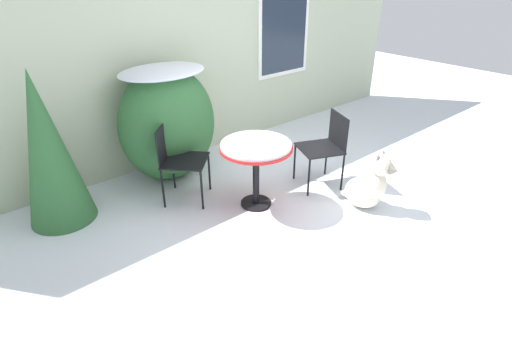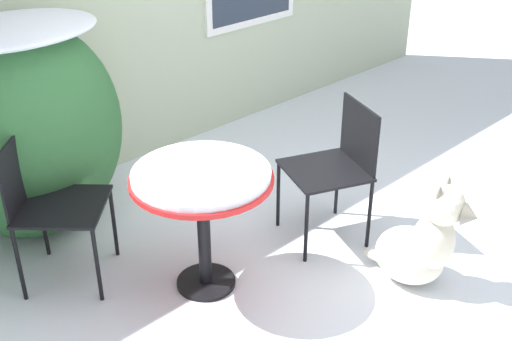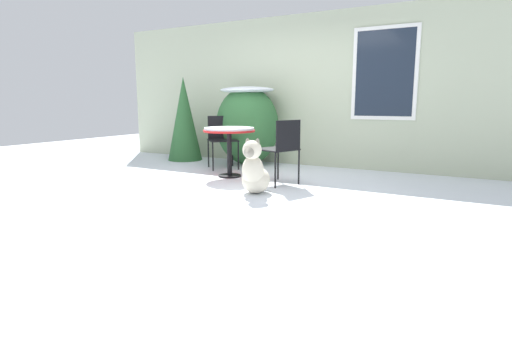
{
  "view_description": "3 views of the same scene",
  "coord_description": "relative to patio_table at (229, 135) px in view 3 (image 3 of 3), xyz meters",
  "views": [
    {
      "loc": [
        -3.0,
        -2.44,
        2.48
      ],
      "look_at": [
        -0.49,
        0.52,
        0.43
      ],
      "focal_mm": 28.0,
      "sensor_mm": 36.0,
      "label": 1
    },
    {
      "loc": [
        -2.39,
        -1.86,
        2.39
      ],
      "look_at": [
        0.0,
        0.6,
        0.55
      ],
      "focal_mm": 45.0,
      "sensor_mm": 36.0,
      "label": 2
    },
    {
      "loc": [
        2.78,
        -4.63,
        1.14
      ],
      "look_at": [
        0.41,
        -0.28,
        0.29
      ],
      "focal_mm": 28.0,
      "sensor_mm": 36.0,
      "label": 3
    }
  ],
  "objects": [
    {
      "name": "house_wall",
      "position": [
        0.56,
        1.68,
        0.7
      ],
      "size": [
        8.0,
        0.1,
        2.67
      ],
      "color": "#B2BC9E",
      "rests_on": "ground_plane"
    },
    {
      "name": "patio_table",
      "position": [
        0.0,
        0.0,
        0.0
      ],
      "size": [
        0.79,
        0.79,
        0.76
      ],
      "color": "black",
      "rests_on": "ground_plane"
    },
    {
      "name": "evergreen_bush",
      "position": [
        -1.77,
        1.13,
        0.16
      ],
      "size": [
        0.67,
        0.67,
        1.63
      ],
      "color": "#2D6033",
      "rests_on": "ground_plane"
    },
    {
      "name": "dog",
      "position": [
        0.91,
        -0.86,
        -0.38
      ],
      "size": [
        0.42,
        0.64,
        0.71
      ],
      "rotation": [
        0.0,
        0.0,
        0.18
      ],
      "color": "beige",
      "rests_on": "ground_plane"
    },
    {
      "name": "shrub_left",
      "position": [
        -0.38,
        1.21,
        0.1
      ],
      "size": [
        1.21,
        0.9,
        1.42
      ],
      "color": "#2D6033",
      "rests_on": "ground_plane"
    },
    {
      "name": "patio_chair_far_side",
      "position": [
        0.95,
        -0.17,
        -0.12
      ],
      "size": [
        0.62,
        0.62,
        0.9
      ],
      "rotation": [
        0.0,
        0.0,
        4.31
      ],
      "color": "black",
      "rests_on": "ground_plane"
    },
    {
      "name": "patio_chair_near_table",
      "position": [
        -0.58,
        0.67,
        -0.12
      ],
      "size": [
        0.67,
        0.67,
        0.9
      ],
      "rotation": [
        0.0,
        0.0,
        0.79
      ],
      "color": "black",
      "rests_on": "ground_plane"
    },
    {
      "name": "ground_plane",
      "position": [
        0.49,
        -0.52,
        -0.65
      ],
      "size": [
        16.0,
        16.0,
        0.0
      ],
      "primitive_type": "plane",
      "color": "silver"
    }
  ]
}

